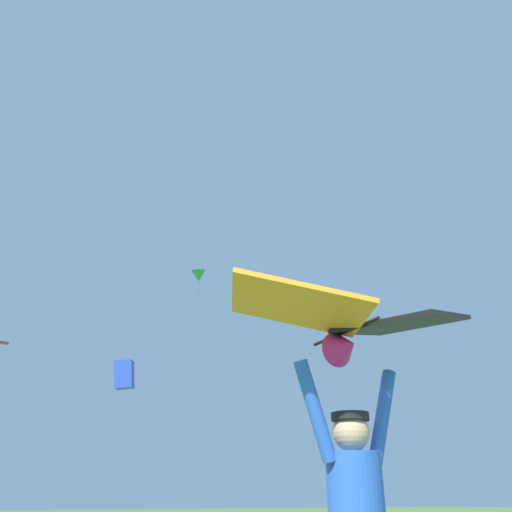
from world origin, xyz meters
TOP-DOWN VIEW (x-y plane):
  - held_stunt_kite at (0.16, 0.20)m, footprint 1.93×1.03m
  - distant_kite_blue_mid_right at (2.73, 18.57)m, footprint 0.99×0.91m
  - distant_kite_green_low_right at (9.36, 29.10)m, footprint 1.40×1.39m
  - distant_kite_red_high_right at (-1.81, 26.96)m, footprint 0.96×0.96m

SIDE VIEW (x-z plane):
  - held_stunt_kite at x=0.16m, z-range 1.98..2.40m
  - distant_kite_blue_mid_right at x=2.73m, z-range 4.95..6.12m
  - distant_kite_red_high_right at x=-1.81m, z-range 8.32..8.39m
  - distant_kite_green_low_right at x=9.36m, z-range 13.70..15.86m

